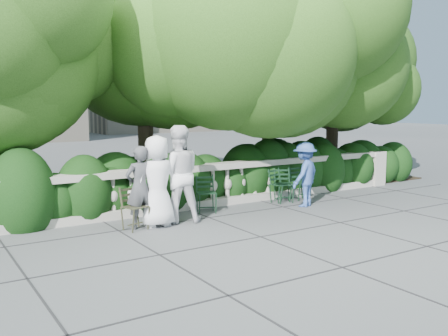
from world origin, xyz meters
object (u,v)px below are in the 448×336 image
chair_d (285,203)px  person_businessman (157,181)px  chair_e (304,200)px  chair_c (156,220)px  chair_weathered (140,231)px  person_woman_grey (140,187)px  person_older_blue (305,174)px  chair_b (208,214)px  chair_f (286,203)px  person_casual_man (178,174)px

chair_d → person_businessman: person_businessman is taller
chair_e → person_businessman: (-4.18, -0.44, 0.89)m
chair_c → chair_weathered: bearing=-106.2°
chair_d → person_woman_grey: (-3.88, -0.33, 0.80)m
chair_d → person_older_blue: (0.17, -0.49, 0.75)m
chair_e → chair_c: bearing=-179.0°
chair_b → person_woman_grey: person_woman_grey is taller
chair_b → chair_c: size_ratio=1.00×
person_businessman → person_woman_grey: 0.36m
chair_f → person_older_blue: (0.16, -0.49, 0.75)m
person_older_blue → chair_weathered: bearing=-21.7°
person_casual_man → person_woman_grey: bearing=21.5°
chair_f → person_older_blue: size_ratio=0.56×
person_businessman → chair_f: bearing=-171.1°
chair_d → chair_f: (0.01, -0.00, 0.00)m
chair_d → person_older_blue: bearing=-82.8°
person_older_blue → person_businessman: bearing=-24.1°
chair_weathered → person_older_blue: bearing=-13.8°
chair_b → person_older_blue: size_ratio=0.56×
person_woman_grey → chair_c: bearing=-145.2°
chair_e → person_casual_man: 3.81m
chair_d → chair_weathered: bearing=175.9°
chair_weathered → person_casual_man: person_casual_man is taller
person_woman_grey → person_older_blue: 4.05m
chair_e → person_woman_grey: size_ratio=0.53×
chair_f → person_older_blue: 0.91m
person_businessman → chair_e: bearing=-171.5°
chair_d → chair_e: bearing=-8.2°
chair_weathered → person_casual_man: bearing=1.6°
chair_c → person_older_blue: (3.52, -0.59, 0.75)m
chair_b → chair_weathered: (-1.81, -0.56, 0.00)m
person_businessman → person_casual_man: (0.51, 0.12, 0.09)m
person_woman_grey → chair_f: bearing=-179.9°
chair_b → person_woman_grey: (-1.71, -0.34, 0.80)m
chair_f → person_woman_grey: (-3.89, -0.33, 0.80)m
chair_e → person_casual_man: (-3.67, -0.32, 0.98)m
chair_d → person_woman_grey: person_woman_grey is taller
chair_weathered → person_woman_grey: person_woman_grey is taller
chair_d → chair_e: same height
person_businessman → person_older_blue: size_ratio=1.19×
chair_c → chair_d: size_ratio=1.00×
chair_f → person_woman_grey: bearing=-153.7°
chair_b → person_casual_man: 1.34m
chair_e → person_woman_grey: 4.61m
chair_d → person_businessman: 3.67m
chair_weathered → person_older_blue: (4.15, 0.07, 0.75)m
chair_c → chair_e: same height
chair_f → chair_d: bearing=-160.3°
chair_f → person_casual_man: size_ratio=0.43×
person_casual_man → chair_e: bearing=-157.3°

